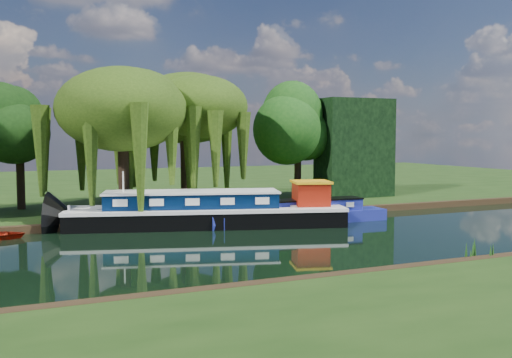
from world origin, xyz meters
name	(u,v)px	position (x,y,z in m)	size (l,w,h in m)	color
ground	(175,252)	(0.00, 0.00, 0.00)	(120.00, 120.00, 0.00)	black
far_bank	(87,187)	(0.00, 34.00, 0.23)	(120.00, 52.00, 0.45)	black
dutch_barge	(210,212)	(3.95, 6.65, 0.87)	(16.96, 8.07, 3.50)	black
narrowboat	(304,214)	(9.72, 5.42, 0.58)	(11.14, 2.20, 1.62)	navy
white_cruiser	(329,217)	(12.59, 7.13, 0.00)	(2.01, 2.33, 1.23)	silver
willow_left	(123,112)	(-0.25, 11.70, 6.96)	(7.48, 7.48, 8.97)	black
willow_right	(185,117)	(4.36, 13.11, 6.76)	(7.10, 7.10, 8.65)	black
tree_far_mid	(19,130)	(-6.43, 15.95, 5.83)	(4.77, 4.77, 7.80)	black
tree_far_right	(298,129)	(14.32, 15.07, 5.96)	(4.89, 4.89, 8.00)	black
conifer_hedge	(354,148)	(19.00, 14.00, 4.45)	(6.00, 3.00, 8.00)	black
lamppost	(139,183)	(0.50, 10.50, 2.42)	(0.36, 0.36, 2.56)	silver
mooring_posts	(130,211)	(-0.50, 8.40, 0.95)	(19.16, 0.16, 1.00)	silver
reeds_near	(395,260)	(6.87, -7.57, 0.55)	(33.70, 1.50, 1.10)	#194311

